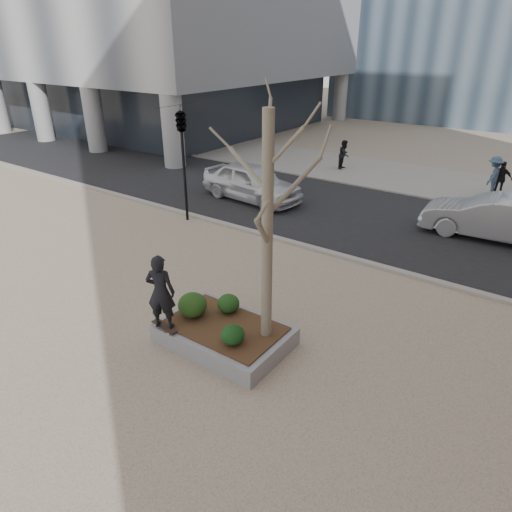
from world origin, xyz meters
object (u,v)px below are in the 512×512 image
Objects in this scene: planter at (224,335)px; skateboarder at (161,292)px; skateboard at (164,327)px; police_car at (252,182)px.

skateboarder is (-1.10, -0.88, 1.22)m from planter.
police_car is at bearing 123.69° from skateboard.
planter is at bearing -141.74° from police_car.
planter is 3.85× the size of skateboard.
planter is 1.86m from skateboarder.
skateboarder reaches higher than skateboard.
skateboard reaches higher than planter.
skateboarder is (0.00, 0.00, 0.95)m from skateboard.
skateboard is at bearing -26.17° from skateboarder.
planter is at bearing 46.94° from skateboard.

